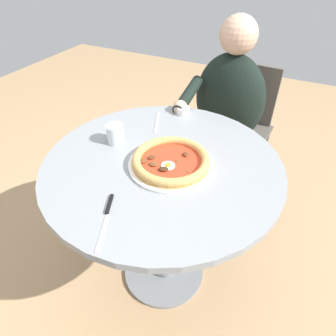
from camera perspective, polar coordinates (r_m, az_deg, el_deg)
ground_plane at (r=1.65m, az=-0.77°, el=-19.49°), size 6.00×6.00×0.02m
dining_table at (r=1.20m, az=-1.00°, el=-4.97°), size 0.89×0.89×0.73m
pizza_on_plate at (r=1.06m, az=0.54°, el=1.34°), size 0.31×0.31×0.04m
water_glass at (r=1.20m, az=-10.13°, el=6.31°), size 0.07×0.07×0.08m
steak_knife at (r=0.92m, az=-11.75°, el=-8.44°), size 0.09×0.20×0.01m
ramekin_capers at (r=1.40m, az=2.97°, el=11.10°), size 0.06×0.06×0.03m
fork_utensil at (r=1.34m, az=-2.18°, el=8.93°), size 0.08×0.17×0.00m
diner_person at (r=1.74m, az=10.88°, el=6.99°), size 0.40×0.49×1.11m
cafe_chair_diner at (r=1.86m, az=12.62°, el=9.03°), size 0.47×0.47×0.82m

